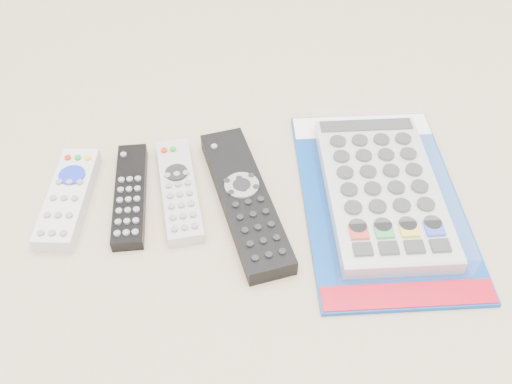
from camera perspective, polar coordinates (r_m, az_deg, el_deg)
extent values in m
plane|color=tan|center=(0.79, -2.82, 0.29)|extent=(5.00, 5.00, 0.00)
cube|color=silver|center=(0.80, -18.23, -0.54)|extent=(0.08, 0.17, 0.02)
cylinder|color=#1A2DC8|center=(0.81, -17.93, 1.63)|extent=(0.04, 0.04, 0.00)
cube|color=black|center=(0.79, -12.45, -0.22)|extent=(0.05, 0.18, 0.02)
cube|color=#BAB9BE|center=(0.78, -7.71, 0.28)|extent=(0.05, 0.18, 0.02)
cylinder|color=black|center=(0.79, -7.96, 1.95)|extent=(0.03, 0.03, 0.00)
cube|color=black|center=(0.76, -1.16, -0.69)|extent=(0.09, 0.26, 0.02)
cylinder|color=#BDBDC1|center=(0.76, -1.44, 0.69)|extent=(0.05, 0.05, 0.00)
cube|color=navy|center=(0.79, 12.37, -0.72)|extent=(0.25, 0.37, 0.01)
cube|color=white|center=(0.89, 10.49, 6.47)|extent=(0.21, 0.07, 0.00)
cube|color=#B00C1E|center=(0.70, 15.01, -9.91)|extent=(0.21, 0.06, 0.00)
cube|color=#BAB9BE|center=(0.78, 12.45, 0.23)|extent=(0.18, 0.28, 0.02)
cube|color=white|center=(0.77, 12.56, 0.71)|extent=(0.19, 0.30, 0.04)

